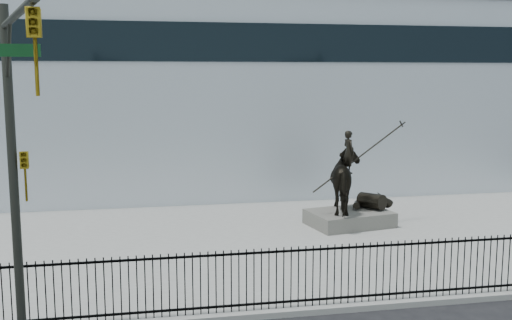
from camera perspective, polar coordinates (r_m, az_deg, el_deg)
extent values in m
cube|color=gray|center=(20.36, 2.31, -7.84)|extent=(30.00, 12.00, 0.15)
cube|color=silver|center=(32.37, -2.98, 6.07)|extent=(44.00, 14.00, 9.00)
cube|color=black|center=(15.04, 7.51, -12.90)|extent=(22.00, 0.05, 0.05)
cube|color=black|center=(14.64, 7.60, -8.33)|extent=(22.00, 0.05, 0.05)
cube|color=black|center=(14.83, 7.55, -10.74)|extent=(22.00, 0.03, 1.50)
cube|color=#55534E|center=(22.43, 8.88, -5.50)|extent=(3.21, 2.49, 0.54)
imported|color=black|center=(22.14, 8.96, -1.93)|extent=(2.35, 2.61, 2.30)
imported|color=black|center=(21.94, 8.82, 0.75)|extent=(0.47, 0.63, 1.55)
cylinder|color=black|center=(22.18, 9.71, 0.20)|extent=(3.64, 0.75, 2.34)
cylinder|color=#262823|center=(12.67, -22.06, -2.40)|extent=(0.18, 0.18, 7.00)
cylinder|color=#262823|center=(10.32, -21.92, 12.64)|extent=(1.47, 4.84, 0.12)
imported|color=#A88912|center=(8.08, -20.28, 9.63)|extent=(0.18, 0.22, 1.10)
imported|color=#A88912|center=(12.59, -21.13, -1.48)|extent=(0.16, 0.20, 1.00)
cube|color=#0C3F19|center=(11.24, -22.12, 9.66)|extent=(0.90, 0.03, 0.22)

